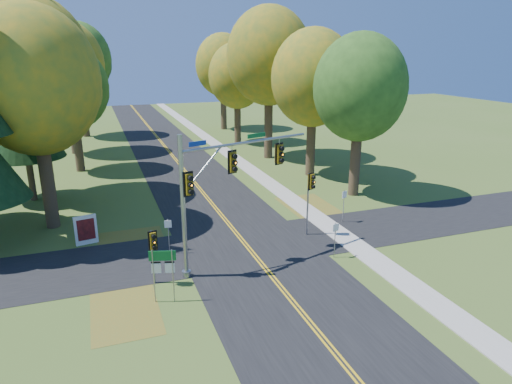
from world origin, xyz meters
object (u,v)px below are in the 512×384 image
object	(u,v)px
traffic_mast	(218,182)
route_sign_cluster	(163,265)
info_kiosk	(86,230)
east_signal_pole	(310,188)

from	to	relation	value
traffic_mast	route_sign_cluster	xyz separation A→B (m)	(-3.41, -2.69, -2.95)
info_kiosk	traffic_mast	bearing A→B (deg)	-50.29
route_sign_cluster	traffic_mast	bearing A→B (deg)	54.37
route_sign_cluster	info_kiosk	world-z (taller)	route_sign_cluster
east_signal_pole	info_kiosk	size ratio (longest dim) A/B	2.27
route_sign_cluster	info_kiosk	bearing A→B (deg)	128.39
traffic_mast	east_signal_pole	bearing A→B (deg)	1.56
traffic_mast	info_kiosk	xyz separation A→B (m)	(-6.83, 5.64, -3.92)
info_kiosk	east_signal_pole	bearing A→B (deg)	-24.90
traffic_mast	east_signal_pole	distance (m)	7.10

